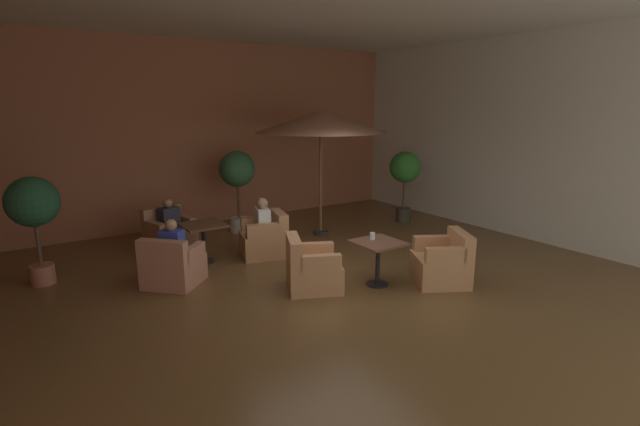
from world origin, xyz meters
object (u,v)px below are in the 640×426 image
object	(u,v)px
cafe_table_front_left	(378,251)
armchair_front_right_east	(265,239)
potted_tree_mid_right	(405,171)
cafe_table_front_right	(203,232)
armchair_front_left_north	(311,270)
potted_tree_left_corner	(237,175)
iced_drink_cup	(372,236)
armchair_front_right_north	(173,267)
patron_by_window	(172,242)
patron_with_friend	(169,217)
armchair_front_right_south	(169,235)
armchair_front_left_east	(443,264)
potted_tree_mid_left	(33,208)
patio_umbrella_tall_red	(321,122)
patron_blue_shirt	(263,218)

from	to	relation	value
cafe_table_front_left	armchair_front_right_east	size ratio (longest dim) A/B	0.74
cafe_table_front_left	potted_tree_mid_right	bearing A→B (deg)	41.12
cafe_table_front_right	armchair_front_left_north	bearing A→B (deg)	-66.63
potted_tree_left_corner	iced_drink_cup	bearing A→B (deg)	-82.98
cafe_table_front_right	armchair_front_right_north	world-z (taller)	armchair_front_right_north
cafe_table_front_left	armchair_front_right_east	world-z (taller)	armchair_front_right_east
patron_by_window	patron_with_friend	bearing A→B (deg)	75.23
armchair_front_right_south	iced_drink_cup	world-z (taller)	armchair_front_right_south
armchair_front_left_east	potted_tree_mid_left	bearing A→B (deg)	146.51
patio_umbrella_tall_red	potted_tree_mid_left	distance (m)	5.33
patron_blue_shirt	iced_drink_cup	distance (m)	2.27
armchair_front_right_north	patio_umbrella_tall_red	xyz separation A→B (m)	(3.52, 1.15, 2.10)
armchair_front_right_south	patron_with_friend	bearing A→B (deg)	-73.91
armchair_front_left_east	iced_drink_cup	size ratio (longest dim) A/B	9.63
armchair_front_left_north	patron_blue_shirt	xyz separation A→B (m)	(0.12, 1.83, 0.42)
armchair_front_right_south	potted_tree_left_corner	bearing A→B (deg)	16.37
potted_tree_mid_right	iced_drink_cup	xyz separation A→B (m)	(-3.18, -2.64, -0.45)
armchair_front_right_south	iced_drink_cup	xyz separation A→B (m)	(2.16, -3.45, 0.45)
potted_tree_mid_right	patron_blue_shirt	distance (m)	4.06
armchair_front_right_north	patio_umbrella_tall_red	world-z (taller)	patio_umbrella_tall_red
cafe_table_front_left	cafe_table_front_right	xyz separation A→B (m)	(-1.85, 2.53, 0.01)
armchair_front_right_north	armchair_front_right_south	distance (m)	1.90
armchair_front_left_east	iced_drink_cup	distance (m)	1.19
armchair_front_left_north	potted_tree_left_corner	size ratio (longest dim) A/B	0.58
patron_by_window	potted_tree_left_corner	bearing A→B (deg)	47.20
armchair_front_right_east	potted_tree_left_corner	size ratio (longest dim) A/B	0.53
armchair_front_right_east	patron_with_friend	size ratio (longest dim) A/B	1.56
potted_tree_mid_left	patron_blue_shirt	distance (m)	3.60
armchair_front_left_north	patron_by_window	bearing A→B (deg)	140.93
potted_tree_mid_right	patio_umbrella_tall_red	bearing A→B (deg)	176.89
potted_tree_left_corner	armchair_front_left_north	bearing A→B (deg)	-97.16
potted_tree_mid_left	potted_tree_left_corner	bearing A→B (deg)	16.49
patron_blue_shirt	potted_tree_mid_right	bearing A→B (deg)	7.40
armchair_front_right_south	patron_blue_shirt	bearing A→B (deg)	-44.76
iced_drink_cup	cafe_table_front_right	bearing A→B (deg)	127.78
patio_umbrella_tall_red	iced_drink_cup	xyz separation A→B (m)	(-0.88, -2.77, -1.64)
cafe_table_front_left	potted_tree_left_corner	xyz separation A→B (m)	(-0.48, 4.08, 0.72)
armchair_front_left_east	patron_with_friend	world-z (taller)	patron_with_friend
armchair_front_right_north	armchair_front_right_south	xyz separation A→B (m)	(0.48, 1.83, 0.01)
armchair_front_left_north	armchair_front_right_north	world-z (taller)	armchair_front_left_north
potted_tree_left_corner	iced_drink_cup	xyz separation A→B (m)	(0.49, -3.94, -0.51)
armchair_front_left_east	armchair_front_right_east	distance (m)	3.23
cafe_table_front_left	iced_drink_cup	bearing A→B (deg)	89.22
patron_by_window	armchair_front_left_north	bearing A→B (deg)	-39.07
armchair_front_right_east	potted_tree_mid_right	distance (m)	4.10
armchair_front_right_south	patron_by_window	world-z (taller)	patron_by_window
patron_with_friend	potted_tree_left_corner	bearing A→B (deg)	17.67
armchair_front_right_east	armchair_front_right_south	bearing A→B (deg)	135.79
cafe_table_front_left	cafe_table_front_right	bearing A→B (deg)	126.17
patron_blue_shirt	patron_by_window	distance (m)	1.85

